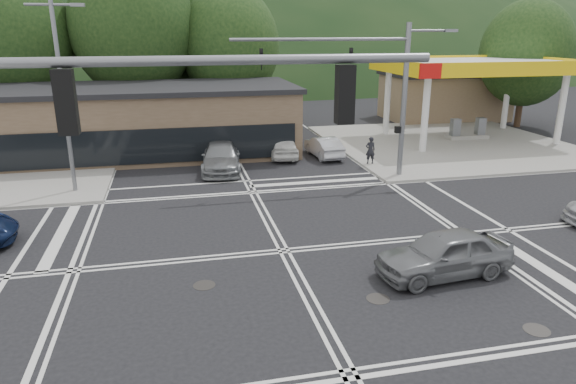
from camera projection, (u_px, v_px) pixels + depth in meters
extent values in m
plane|color=black|center=(284.00, 251.00, 18.58)|extent=(120.00, 120.00, 0.00)
cube|color=gray|center=(448.00, 144.00, 35.65)|extent=(16.00, 16.00, 0.15)
cylinder|color=silver|center=(425.00, 115.00, 32.43)|extent=(0.44, 0.44, 5.00)
cylinder|color=silver|center=(387.00, 102.00, 38.00)|extent=(0.44, 0.44, 5.00)
cylinder|color=silver|center=(561.00, 110.00, 34.53)|extent=(0.44, 0.44, 5.00)
cylinder|color=silver|center=(507.00, 98.00, 40.10)|extent=(0.44, 0.44, 5.00)
cube|color=silver|center=(475.00, 65.00, 35.42)|extent=(12.00, 8.00, 0.60)
cube|color=yellow|center=(511.00, 69.00, 31.70)|extent=(12.20, 0.25, 0.90)
cube|color=yellow|center=(445.00, 62.00, 39.13)|extent=(12.20, 0.25, 0.90)
cube|color=yellow|center=(394.00, 66.00, 34.15)|extent=(0.25, 8.20, 0.90)
cube|color=yellow|center=(550.00, 64.00, 36.68)|extent=(0.25, 8.20, 0.90)
cube|color=red|center=(430.00, 71.00, 30.40)|extent=(1.40, 0.12, 0.90)
cube|color=gray|center=(467.00, 137.00, 36.95)|extent=(3.00, 1.00, 0.30)
cube|color=slate|center=(455.00, 128.00, 36.53)|extent=(0.60, 0.50, 1.30)
cube|color=slate|center=(480.00, 127.00, 36.95)|extent=(0.60, 0.50, 1.30)
cube|color=#846B4F|center=(444.00, 97.00, 45.44)|extent=(10.00, 6.00, 3.80)
cube|color=brown|center=(101.00, 124.00, 32.09)|extent=(24.00, 8.00, 4.00)
ellipsoid|color=black|center=(188.00, 69.00, 102.23)|extent=(252.00, 126.00, 140.00)
cylinder|color=#382619|center=(25.00, 105.00, 37.21)|extent=(0.50, 0.50, 4.84)
ellipsoid|color=black|center=(15.00, 37.00, 35.77)|extent=(8.00, 8.00, 9.20)
cylinder|color=#382619|center=(139.00, 99.00, 38.82)|extent=(0.50, 0.50, 5.28)
ellipsoid|color=black|center=(133.00, 27.00, 37.26)|extent=(9.00, 9.00, 10.35)
cylinder|color=#382619|center=(231.00, 102.00, 40.43)|extent=(0.50, 0.50, 4.40)
ellipsoid|color=black|center=(230.00, 45.00, 39.12)|extent=(7.60, 7.60, 8.74)
cylinder|color=#382619|center=(190.00, 94.00, 43.45)|extent=(0.50, 0.50, 4.84)
ellipsoid|color=black|center=(187.00, 36.00, 42.01)|extent=(8.40, 8.40, 9.66)
cylinder|color=#382619|center=(520.00, 103.00, 41.61)|extent=(0.50, 0.50, 3.96)
ellipsoid|color=black|center=(527.00, 53.00, 40.44)|extent=(7.20, 7.20, 8.28)
cylinder|color=slate|center=(64.00, 101.00, 23.79)|extent=(0.20, 0.20, 9.00)
cylinder|color=slate|center=(51.00, 5.00, 22.52)|extent=(2.20, 0.12, 0.12)
cube|color=slate|center=(78.00, 5.00, 22.75)|extent=(0.60, 0.25, 0.15)
cylinder|color=slate|center=(404.00, 103.00, 26.71)|extent=(0.28, 0.28, 8.00)
cylinder|color=slate|center=(322.00, 39.00, 24.79)|extent=(9.00, 0.16, 0.16)
imported|color=black|center=(351.00, 58.00, 25.38)|extent=(0.16, 0.20, 1.00)
imported|color=black|center=(261.00, 59.00, 24.44)|extent=(0.16, 0.20, 1.00)
cylinder|color=slate|center=(431.00, 31.00, 25.87)|extent=(2.40, 0.12, 0.12)
cube|color=slate|center=(451.00, 31.00, 26.10)|extent=(0.70, 0.30, 0.15)
cube|color=black|center=(398.00, 130.00, 27.08)|extent=(0.25, 0.30, 0.35)
cylinder|color=slate|center=(163.00, 61.00, 8.00)|extent=(9.00, 0.16, 0.16)
cube|color=black|center=(66.00, 103.00, 7.86)|extent=(0.30, 0.25, 1.00)
cube|color=black|center=(345.00, 95.00, 8.81)|extent=(0.30, 0.25, 1.00)
imported|color=slate|center=(444.00, 254.00, 16.54)|extent=(4.64, 2.22, 1.53)
imported|color=#B1B2B9|center=(324.00, 147.00, 32.09)|extent=(1.64, 4.01, 1.29)
imported|color=silver|center=(283.00, 146.00, 32.01)|extent=(2.19, 4.36, 1.42)
imported|color=slate|center=(221.00, 157.00, 28.98)|extent=(2.66, 5.42, 1.52)
imported|color=black|center=(370.00, 150.00, 29.85)|extent=(0.59, 0.41, 1.58)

